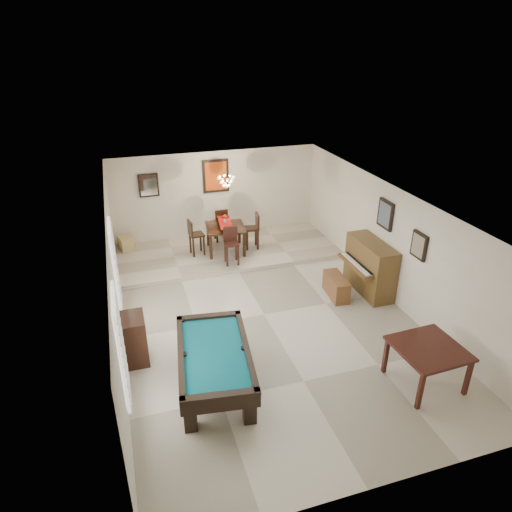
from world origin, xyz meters
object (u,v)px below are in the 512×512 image
corner_bench (126,243)px  apothecary_chest (135,339)px  upright_piano (364,268)px  piano_bench (336,286)px  pool_table (215,369)px  dining_table (226,237)px  dining_chair_west (197,237)px  flower_vase (225,219)px  dining_chair_south (232,246)px  chandelier (226,178)px  dining_chair_east (251,231)px  square_table (426,365)px  dining_chair_north (220,224)px

corner_bench → apothecary_chest: bearing=-90.9°
upright_piano → piano_bench: bearing=-179.0°
pool_table → dining_table: 5.29m
dining_chair_west → flower_vase: bearing=-99.7°
dining_chair_south → chandelier: bearing=87.4°
upright_piano → dining_chair_east: (-1.89, 2.90, -0.00)m
chandelier → square_table: bearing=-71.9°
square_table → dining_chair_west: (-2.85, 6.12, 0.23)m
square_table → piano_bench: square_table is taller
piano_bench → square_table: bearing=-87.5°
upright_piano → dining_chair_south: bearing=141.5°
pool_table → dining_chair_east: bearing=74.1°
square_table → corner_bench: 8.40m
pool_table → chandelier: bearing=80.9°
dining_chair_east → square_table: bearing=18.7°
upright_piano → chandelier: (-2.56, 2.93, 1.57)m
dining_chair_west → pool_table: bearing=165.8°
dining_chair_north → corner_bench: dining_chair_north is taller
dining_chair_north → dining_chair_west: bearing=40.7°
dining_chair_south → dining_chair_west: size_ratio=0.98×
dining_table → dining_chair_east: size_ratio=1.02×
apothecary_chest → dining_chair_south: bearing=49.6°
apothecary_chest → corner_bench: (0.07, 4.82, -0.15)m
dining_chair_east → dining_chair_south: bearing=-38.4°
square_table → apothecary_chest: 5.23m
dining_table → flower_vase: bearing=0.0°
upright_piano → corner_bench: size_ratio=3.39×
piano_bench → dining_chair_north: bearing=117.0°
dining_chair_south → corner_bench: dining_chair_south is taller
piano_bench → flower_vase: 3.60m
dining_table → flower_vase: 0.53m
upright_piano → piano_bench: (-0.70, -0.01, -0.38)m
square_table → dining_chair_east: 6.22m
upright_piano → flower_vase: 3.95m
pool_table → dining_chair_west: size_ratio=2.24×
apothecary_chest → dining_table: 4.77m
dining_chair_east → dining_chair_north: bearing=-131.7°
upright_piano → dining_chair_west: bearing=139.1°
square_table → apothecary_chest: size_ratio=1.18×
flower_vase → dining_chair_west: size_ratio=0.22×
corner_bench → chandelier: size_ratio=0.74×
piano_bench → flower_vase: size_ratio=4.06×
dining_chair_south → chandelier: chandelier is taller
dining_table → pool_table: bearing=-105.9°
piano_bench → apothecary_chest: (-4.63, -1.00, 0.22)m
piano_bench → dining_table: dining_table is taller
pool_table → square_table: 3.66m
upright_piano → dining_table: (-2.63, 2.92, -0.08)m
pool_table → upright_piano: bearing=35.5°
pool_table → piano_bench: (3.38, 2.16, -0.12)m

